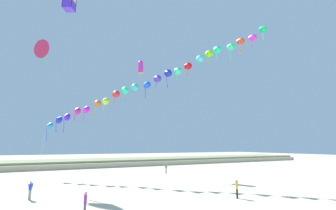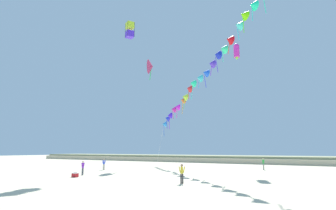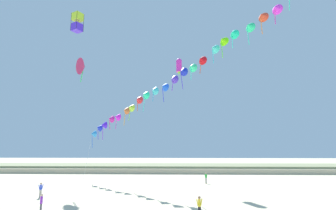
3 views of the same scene
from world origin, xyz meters
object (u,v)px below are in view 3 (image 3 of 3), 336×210
at_px(person_near_left, 199,205).
at_px(person_mid_center, 41,202).
at_px(large_kite_high_solo, 82,66).
at_px(large_kite_mid_trail, 77,22).
at_px(person_far_left, 41,189).
at_px(large_kite_low_lead, 179,66).
at_px(person_near_right, 206,177).

bearing_deg(person_near_left, person_mid_center, 176.66).
relative_size(person_mid_center, large_kite_high_solo, 0.38).
xyz_separation_m(large_kite_mid_trail, large_kite_high_solo, (-2.57, 9.21, -2.73)).
bearing_deg(person_far_left, large_kite_low_lead, 44.49).
relative_size(person_mid_center, large_kite_low_lead, 0.53).
height_order(person_near_right, person_mid_center, person_near_right).
relative_size(person_near_left, person_near_right, 0.97).
distance_m(person_far_left, large_kite_low_lead, 26.87).
xyz_separation_m(person_near_right, person_far_left, (-18.21, -11.28, -0.04)).
distance_m(large_kite_low_lead, large_kite_high_solo, 15.52).
height_order(person_near_left, person_mid_center, person_near_left).
bearing_deg(person_near_right, large_kite_high_solo, 178.57).
height_order(person_near_left, large_kite_low_lead, large_kite_low_lead).
bearing_deg(person_near_left, person_far_left, 155.01).
height_order(person_near_right, person_far_left, person_near_right).
xyz_separation_m(person_near_right, large_kite_high_solo, (-19.04, 0.48, 16.89)).
bearing_deg(large_kite_mid_trail, large_kite_low_lead, 42.50).
height_order(person_near_left, person_near_right, person_near_right).
distance_m(person_near_right, large_kite_mid_trail, 27.07).
relative_size(person_near_right, large_kite_low_lead, 0.56).
xyz_separation_m(person_far_left, large_kite_mid_trail, (1.73, 2.54, 19.66)).
bearing_deg(person_far_left, large_kite_high_solo, 94.06).
distance_m(person_near_left, person_near_right, 18.78).
height_order(person_near_left, large_kite_high_solo, large_kite_high_solo).
distance_m(large_kite_low_lead, large_kite_mid_trail, 17.40).
xyz_separation_m(person_mid_center, large_kite_low_lead, (10.94, 20.84, 17.62)).
relative_size(person_near_left, person_mid_center, 1.02).
xyz_separation_m(person_near_left, large_kite_high_solo, (-16.58, 19.09, 16.92)).
bearing_deg(large_kite_high_solo, large_kite_mid_trail, -74.44).
distance_m(large_kite_mid_trail, large_kite_high_solo, 9.95).
bearing_deg(person_mid_center, person_near_left, -3.34).
distance_m(person_near_right, large_kite_low_lead, 18.21).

